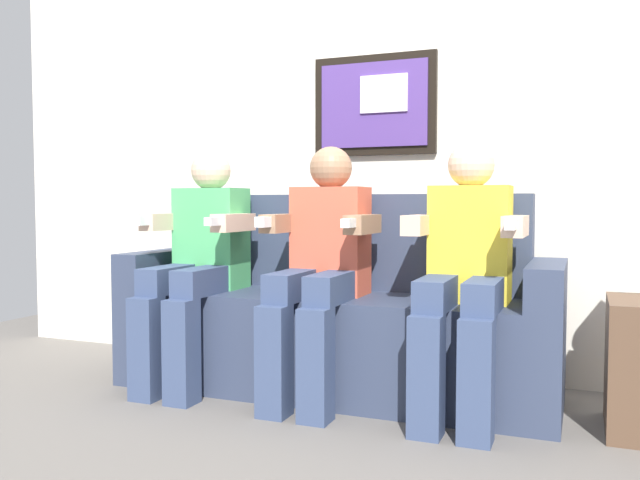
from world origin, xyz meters
name	(u,v)px	position (x,y,z in m)	size (l,w,h in m)	color
ground_plane	(307,410)	(0.00, 0.00, 0.00)	(5.70, 5.70, 0.00)	#66605B
back_wall_assembly	(365,117)	(0.00, 0.76, 1.30)	(4.38, 0.10, 2.60)	silver
couch	(334,322)	(0.00, 0.33, 0.31)	(1.98, 0.58, 0.90)	#333D56
person_on_left	(198,257)	(-0.62, 0.16, 0.61)	(0.46, 0.56, 1.11)	#4CB266
person_in_middle	(321,262)	(0.00, 0.16, 0.61)	(0.46, 0.56, 1.11)	#D8593F
person_on_right	(465,267)	(0.62, 0.16, 0.61)	(0.46, 0.56, 1.11)	yellow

